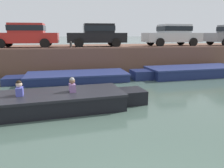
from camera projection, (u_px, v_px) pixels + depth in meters
ground_plane at (100, 104)px, 7.71m from camera, size 400.00×400.00×0.00m
far_quay_wall at (84, 57)px, 15.98m from camera, size 60.00×6.00×1.56m
far_wall_coping at (86, 48)px, 13.04m from camera, size 60.00×0.24×0.08m
boat_moored_central_navy at (73, 77)px, 11.50m from camera, size 6.32×2.32×0.43m
boat_moored_east_navy at (188, 72)px, 12.72m from camera, size 6.53×2.34×0.57m
motorboat_passing at (58, 101)px, 7.16m from camera, size 5.76×2.26×1.05m
car_left_inner_red at (26, 34)px, 14.11m from camera, size 4.21×1.97×1.54m
car_centre_black at (97, 34)px, 14.95m from camera, size 3.97×1.99×1.54m
car_right_inner_silver at (172, 34)px, 15.96m from camera, size 4.12×1.98×1.54m
mooring_bollard_mid at (71, 45)px, 12.96m from camera, size 0.15×0.15×0.45m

